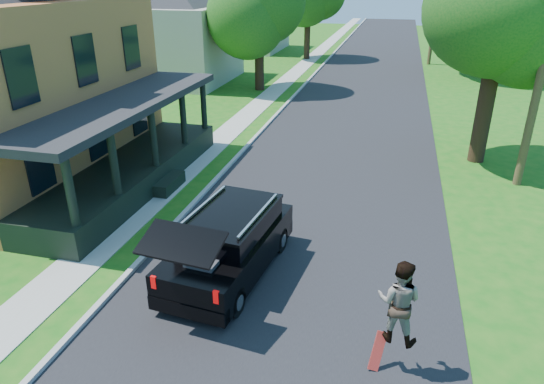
# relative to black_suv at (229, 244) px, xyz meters

# --- Properties ---
(ground) EXTENTS (140.00, 140.00, 0.00)m
(ground) POSITION_rel_black_suv_xyz_m (1.59, -1.57, -0.86)
(ground) COLOR #135C12
(ground) RESTS_ON ground
(street) EXTENTS (8.00, 120.00, 0.02)m
(street) POSITION_rel_black_suv_xyz_m (1.59, 18.43, -0.86)
(street) COLOR black
(street) RESTS_ON ground
(curb) EXTENTS (0.15, 120.00, 0.12)m
(curb) POSITION_rel_black_suv_xyz_m (-2.46, 18.43, -0.86)
(curb) COLOR #9D9C98
(curb) RESTS_ON ground
(sidewalk) EXTENTS (1.30, 120.00, 0.03)m
(sidewalk) POSITION_rel_black_suv_xyz_m (-4.01, 18.43, -0.86)
(sidewalk) COLOR gray
(sidewalk) RESTS_ON ground
(front_walk) EXTENTS (6.50, 1.20, 0.03)m
(front_walk) POSITION_rel_black_suv_xyz_m (-7.91, 4.43, -0.86)
(front_walk) COLOR gray
(front_walk) RESTS_ON ground
(neighbor_house_mid) EXTENTS (12.78, 12.78, 8.30)m
(neighbor_house_mid) POSITION_rel_black_suv_xyz_m (-11.91, 22.43, 3.33)
(neighbor_house_mid) COLOR #A69F93
(neighbor_house_mid) RESTS_ON ground
(neighbor_house_far) EXTENTS (12.78, 12.78, 8.30)m
(neighbor_house_far) POSITION_rel_black_suv_xyz_m (-11.91, 38.43, 3.33)
(neighbor_house_far) COLOR #A69F93
(neighbor_house_far) RESTS_ON ground
(black_suv) EXTENTS (2.33, 5.00, 2.26)m
(black_suv) POSITION_rel_black_suv_xyz_m (0.00, 0.00, 0.00)
(black_suv) COLOR black
(black_suv) RESTS_ON ground
(skateboarder) EXTENTS (0.93, 0.78, 1.69)m
(skateboarder) POSITION_rel_black_suv_xyz_m (4.09, -2.26, 0.66)
(skateboarder) COLOR black
(skateboarder) RESTS_ON ground
(skateboard) EXTENTS (0.32, 0.39, 0.74)m
(skateboard) POSITION_rel_black_suv_xyz_m (3.81, -2.36, -0.50)
(skateboard) COLOR #9D150D
(skateboard) RESTS_ON ground
(tree_left_mid) EXTENTS (6.32, 5.97, 8.11)m
(tree_left_mid) POSITION_rel_black_suv_xyz_m (-5.14, 20.91, 4.42)
(tree_left_mid) COLOR black
(tree_left_mid) RESTS_ON ground
(tree_right_near) EXTENTS (6.17, 5.88, 8.99)m
(tree_right_near) POSITION_rel_black_suv_xyz_m (7.04, 10.30, 5.11)
(tree_right_near) COLOR black
(tree_right_near) RESTS_ON ground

